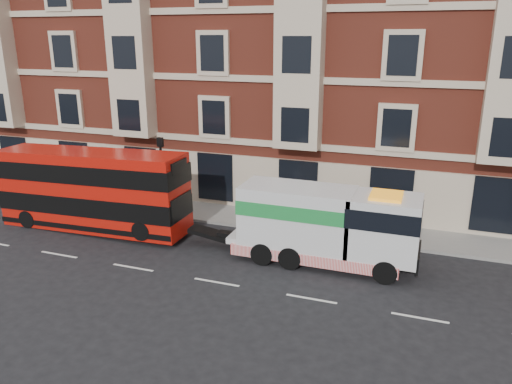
# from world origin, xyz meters

# --- Properties ---
(ground) EXTENTS (120.00, 120.00, 0.00)m
(ground) POSITION_xyz_m (0.00, 0.00, 0.00)
(ground) COLOR black
(ground) RESTS_ON ground
(sidewalk) EXTENTS (90.00, 3.00, 0.15)m
(sidewalk) POSITION_xyz_m (0.00, 7.50, 0.07)
(sidewalk) COLOR slate
(sidewalk) RESTS_ON ground
(victorian_terrace) EXTENTS (45.00, 12.00, 20.40)m
(victorian_terrace) POSITION_xyz_m (0.50, 15.00, 10.07)
(victorian_terrace) COLOR maroon
(victorian_terrace) RESTS_ON ground
(lamp_post_west) EXTENTS (0.35, 0.15, 4.35)m
(lamp_post_west) POSITION_xyz_m (-6.00, 6.20, 2.68)
(lamp_post_west) COLOR black
(lamp_post_west) RESTS_ON sidewalk
(double_decker_bus) EXTENTS (10.27, 2.36, 4.16)m
(double_decker_bus) POSITION_xyz_m (-8.43, 3.30, 2.20)
(double_decker_bus) COLOR red
(double_decker_bus) RESTS_ON ground
(tow_truck) EXTENTS (8.22, 2.43, 3.43)m
(tow_truck) POSITION_xyz_m (3.63, 3.30, 1.82)
(tow_truck) COLOR silver
(tow_truck) RESTS_ON ground
(box_van) EXTENTS (5.65, 2.96, 2.80)m
(box_van) POSITION_xyz_m (-13.09, 5.00, 1.38)
(box_van) COLOR white
(box_van) RESTS_ON ground
(pedestrian) EXTENTS (0.70, 0.69, 1.63)m
(pedestrian) POSITION_xyz_m (-11.93, 6.15, 0.96)
(pedestrian) COLOR #1A2935
(pedestrian) RESTS_ON sidewalk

